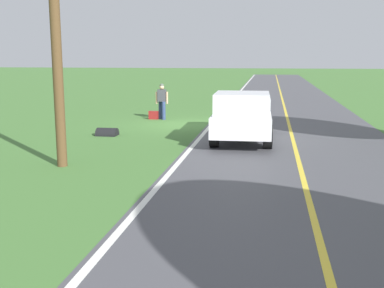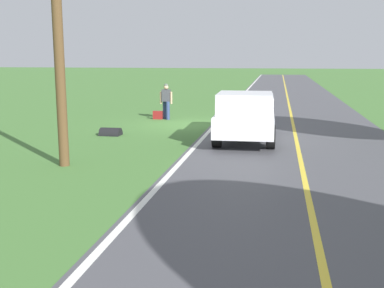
{
  "view_description": "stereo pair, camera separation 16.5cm",
  "coord_description": "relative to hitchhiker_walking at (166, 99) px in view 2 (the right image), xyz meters",
  "views": [
    {
      "loc": [
        -3.76,
        20.94,
        3.07
      ],
      "look_at": [
        -2.1,
        10.77,
        1.15
      ],
      "focal_mm": 44.34,
      "sensor_mm": 36.0,
      "label": 1
    },
    {
      "loc": [
        -3.93,
        20.91,
        3.07
      ],
      "look_at": [
        -2.1,
        10.77,
        1.15
      ],
      "focal_mm": 44.34,
      "sensor_mm": 36.0,
      "label": 2
    }
  ],
  "objects": [
    {
      "name": "ground_plane",
      "position": [
        -1.43,
        1.67,
        -0.98
      ],
      "size": [
        200.0,
        200.0,
        0.0
      ],
      "primitive_type": "plane",
      "color": "#427033"
    },
    {
      "name": "pickup_truck_passing",
      "position": [
        -4.24,
        5.35,
        -0.01
      ],
      "size": [
        2.2,
        5.45,
        1.82
      ],
      "color": "silver",
      "rests_on": "ground"
    },
    {
      "name": "hitchhiker_walking",
      "position": [
        0.0,
        0.0,
        0.0
      ],
      "size": [
        0.62,
        0.51,
        1.75
      ],
      "color": "navy",
      "rests_on": "ground"
    },
    {
      "name": "suitcase_carried",
      "position": [
        0.42,
        0.08,
        -0.78
      ],
      "size": [
        0.46,
        0.2,
        0.4
      ],
      "primitive_type": "cube",
      "rotation": [
        0.0,
        0.0,
        1.57
      ],
      "color": "maroon",
      "rests_on": "ground"
    },
    {
      "name": "lane_edge_line",
      "position": [
        -2.62,
        1.67,
        -0.98
      ],
      "size": [
        0.16,
        117.6,
        0.0
      ],
      "primitive_type": "cube",
      "color": "silver",
      "rests_on": "ground"
    },
    {
      "name": "road_surface",
      "position": [
        -6.09,
        1.67,
        -0.98
      ],
      "size": [
        7.31,
        120.0,
        0.0
      ],
      "primitive_type": "cube",
      "color": "#47474C",
      "rests_on": "ground"
    },
    {
      "name": "utility_pole_roadside",
      "position": [
        0.54,
        10.31,
        3.45
      ],
      "size": [
        0.28,
        0.28,
        8.87
      ],
      "primitive_type": "cylinder",
      "color": "brown",
      "rests_on": "ground"
    },
    {
      "name": "lane_centre_line",
      "position": [
        -6.09,
        1.67,
        -0.98
      ],
      "size": [
        0.14,
        117.6,
        0.0
      ],
      "primitive_type": "cube",
      "color": "gold",
      "rests_on": "ground"
    },
    {
      "name": "drainage_culvert",
      "position": [
        1.05,
        5.08,
        -0.98
      ],
      "size": [
        0.8,
        0.6,
        0.6
      ],
      "primitive_type": "cylinder",
      "rotation": [
        0.0,
        1.57,
        0.0
      ],
      "color": "black",
      "rests_on": "ground"
    }
  ]
}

